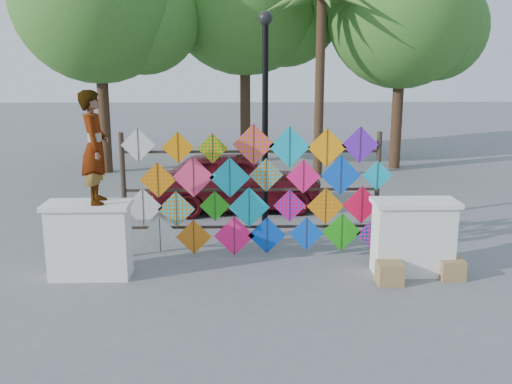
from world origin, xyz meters
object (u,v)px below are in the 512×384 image
(vendor_woman, at_px, (95,147))
(lamppost, at_px, (265,105))
(kite_rack, at_px, (257,192))
(sedan, at_px, (236,181))

(vendor_woman, relative_size, lamppost, 0.41)
(kite_rack, xyz_separation_m, sedan, (-0.40, 3.41, -0.50))
(vendor_woman, relative_size, sedan, 0.43)
(sedan, bearing_deg, kite_rack, -178.12)
(kite_rack, distance_m, sedan, 3.47)
(vendor_woman, bearing_deg, lamppost, -59.93)
(sedan, bearing_deg, lamppost, -169.21)
(sedan, bearing_deg, vendor_woman, 148.14)
(sedan, xyz_separation_m, lamppost, (0.59, -2.14, 1.97))
(kite_rack, xyz_separation_m, vendor_woman, (-2.62, -0.93, 0.97))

